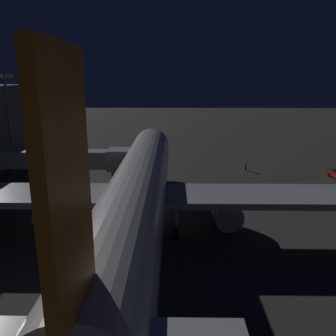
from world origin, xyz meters
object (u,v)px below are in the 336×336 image
object	(u,v)px
ground_crew_by_belt_loader	(246,165)
traffic_cone_nose_port	(165,171)
apron_floodlight_mast	(9,117)
jet_bridge	(63,159)
airliner_at_gate	(137,194)
traffic_cone_nose_starboard	(141,171)

from	to	relation	value
ground_crew_by_belt_loader	traffic_cone_nose_port	world-z (taller)	ground_crew_by_belt_loader
apron_floodlight_mast	jet_bridge	bearing A→B (deg)	136.94
airliner_at_gate	jet_bridge	size ratio (longest dim) A/B	2.54
traffic_cone_nose_port	traffic_cone_nose_starboard	distance (m)	4.40
airliner_at_gate	traffic_cone_nose_port	xyz separation A→B (m)	(-2.20, -27.79, -5.13)
apron_floodlight_mast	ground_crew_by_belt_loader	distance (m)	44.19
apron_floodlight_mast	traffic_cone_nose_starboard	distance (m)	25.36
jet_bridge	airliner_at_gate	bearing A→B (deg)	129.90
airliner_at_gate	traffic_cone_nose_starboard	xyz separation A→B (m)	(2.20, -27.79, -5.13)
airliner_at_gate	ground_crew_by_belt_loader	size ratio (longest dim) A/B	31.24
ground_crew_by_belt_loader	traffic_cone_nose_starboard	size ratio (longest dim) A/B	3.43
ground_crew_by_belt_loader	traffic_cone_nose_starboard	xyz separation A→B (m)	(19.84, 1.78, -0.77)
airliner_at_gate	apron_floodlight_mast	bearing A→B (deg)	-46.71
apron_floodlight_mast	traffic_cone_nose_port	bearing A→B (deg)	-178.50
ground_crew_by_belt_loader	apron_floodlight_mast	bearing A→B (deg)	3.33
airliner_at_gate	apron_floodlight_mast	distance (m)	37.50
traffic_cone_nose_port	traffic_cone_nose_starboard	world-z (taller)	same
apron_floodlight_mast	traffic_cone_nose_starboard	size ratio (longest dim) A/B	32.13
ground_crew_by_belt_loader	airliner_at_gate	bearing A→B (deg)	59.19
traffic_cone_nose_starboard	apron_floodlight_mast	bearing A→B (deg)	1.78
airliner_at_gate	jet_bridge	bearing A→B (deg)	-50.10
apron_floodlight_mast	traffic_cone_nose_port	size ratio (longest dim) A/B	32.13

